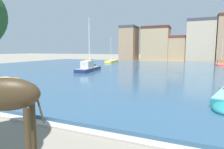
% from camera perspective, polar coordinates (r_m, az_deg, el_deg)
% --- Properties ---
extents(harbor_water, '(80.90, 53.51, 0.32)m').
position_cam_1_polar(harbor_water, '(34.96, 14.15, 1.12)').
color(harbor_water, '#2D5170').
rests_on(harbor_water, ground).
extents(quay_edge_coping, '(80.90, 0.50, 0.12)m').
position_cam_1_polar(quay_edge_coping, '(9.83, -12.37, -15.36)').
color(quay_edge_coping, '#ADA89E').
rests_on(quay_edge_coping, ground).
extents(giraffe_statue, '(2.70, 1.74, 5.03)m').
position_cam_1_polar(giraffe_statue, '(5.91, -30.30, -6.01)').
color(giraffe_statue, '#382B19').
rests_on(giraffe_statue, ground).
extents(sailboat_yellow, '(2.37, 7.00, 7.35)m').
position_cam_1_polar(sailboat_yellow, '(53.44, -0.40, 3.74)').
color(sailboat_yellow, gold).
rests_on(sailboat_yellow, ground).
extents(sailboat_navy, '(2.94, 8.28, 9.10)m').
position_cam_1_polar(sailboat_navy, '(32.54, -6.66, 1.75)').
color(sailboat_navy, navy).
rests_on(sailboat_navy, ground).
extents(sailboat_green, '(3.79, 6.22, 8.90)m').
position_cam_1_polar(sailboat_green, '(42.39, -6.76, 2.93)').
color(sailboat_green, '#236B42').
rests_on(sailboat_green, ground).
extents(sailboat_red, '(2.17, 7.09, 6.38)m').
position_cam_1_polar(sailboat_red, '(51.21, 29.63, 2.69)').
color(sailboat_red, red).
rests_on(sailboat_red, ground).
extents(townhouse_wide_warehouse, '(5.11, 7.66, 11.83)m').
position_cam_1_polar(townhouse_wide_warehouse, '(67.77, 5.12, 9.12)').
color(townhouse_wide_warehouse, tan).
rests_on(townhouse_wide_warehouse, ground).
extents(townhouse_tall_gabled, '(8.94, 7.49, 11.47)m').
position_cam_1_polar(townhouse_tall_gabled, '(67.56, 12.88, 8.82)').
color(townhouse_tall_gabled, tan).
rests_on(townhouse_tall_gabled, ground).
extents(townhouse_end_terrace, '(7.97, 6.12, 8.31)m').
position_cam_1_polar(townhouse_end_terrace, '(67.05, 19.28, 7.26)').
color(townhouse_end_terrace, tan).
rests_on(townhouse_end_terrace, ground).
extents(townhouse_narrow_midrow, '(8.02, 6.76, 12.92)m').
position_cam_1_polar(townhouse_narrow_midrow, '(64.95, 24.73, 9.04)').
color(townhouse_narrow_midrow, '#C6B293').
rests_on(townhouse_narrow_midrow, ground).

